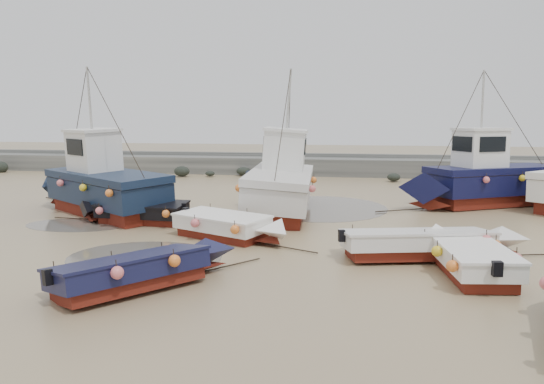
% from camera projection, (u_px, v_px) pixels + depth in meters
% --- Properties ---
extents(ground, '(120.00, 120.00, 0.00)m').
position_uv_depth(ground, '(256.00, 255.00, 16.17)').
color(ground, tan).
rests_on(ground, ground).
extents(seawall, '(60.00, 4.92, 1.50)m').
position_uv_depth(seawall, '(319.00, 166.00, 37.51)').
color(seawall, slate).
rests_on(seawall, ground).
extents(puddle_a, '(4.70, 4.70, 0.01)m').
position_uv_depth(puddle_a, '(145.00, 257.00, 15.93)').
color(puddle_a, '#5B554A').
rests_on(puddle_a, ground).
extents(puddle_b, '(3.99, 3.99, 0.01)m').
position_uv_depth(puddle_b, '(446.00, 247.00, 17.19)').
color(puddle_b, '#5B554A').
rests_on(puddle_b, ground).
extents(puddle_c, '(4.01, 4.01, 0.01)m').
position_uv_depth(puddle_c, '(76.00, 225.00, 20.58)').
color(puddle_c, '#5B554A').
rests_on(puddle_c, ground).
extents(puddle_d, '(6.12, 6.12, 0.01)m').
position_uv_depth(puddle_d, '(321.00, 208.00, 24.42)').
color(puddle_d, '#5B554A').
rests_on(puddle_d, ground).
extents(dinghy_1, '(4.39, 5.21, 1.43)m').
position_uv_depth(dinghy_1, '(144.00, 266.00, 13.09)').
color(dinghy_1, maroon).
rests_on(dinghy_1, ground).
extents(dinghy_3, '(6.69, 2.86, 1.43)m').
position_uv_depth(dinghy_3, '(429.00, 241.00, 15.75)').
color(dinghy_3, maroon).
rests_on(dinghy_3, ground).
extents(dinghy_4, '(5.87, 2.03, 1.43)m').
position_uv_depth(dinghy_4, '(134.00, 209.00, 20.98)').
color(dinghy_4, maroon).
rests_on(dinghy_4, ground).
extents(dinghy_5, '(5.34, 3.20, 1.43)m').
position_uv_depth(dinghy_5, '(230.00, 223.00, 18.17)').
color(dinghy_5, maroon).
rests_on(dinghy_5, ground).
extents(dinghy_6, '(2.34, 5.91, 1.43)m').
position_uv_depth(dinghy_6, '(467.00, 251.00, 14.46)').
color(dinghy_6, maroon).
rests_on(dinghy_6, ground).
extents(cabin_boat_0, '(8.75, 6.59, 6.22)m').
position_uv_depth(cabin_boat_0, '(100.00, 183.00, 22.85)').
color(cabin_boat_0, maroon).
rests_on(cabin_boat_0, ground).
extents(cabin_boat_1, '(3.36, 10.64, 6.22)m').
position_uv_depth(cabin_boat_1, '(280.00, 182.00, 23.40)').
color(cabin_boat_1, maroon).
rests_on(cabin_boat_1, ground).
extents(cabin_boat_2, '(8.84, 5.58, 6.22)m').
position_uv_depth(cabin_boat_2, '(483.00, 177.00, 24.66)').
color(cabin_boat_2, maroon).
rests_on(cabin_boat_2, ground).
extents(person, '(0.71, 0.56, 1.71)m').
position_uv_depth(person, '(248.00, 207.00, 24.63)').
color(person, '#181F32').
rests_on(person, ground).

